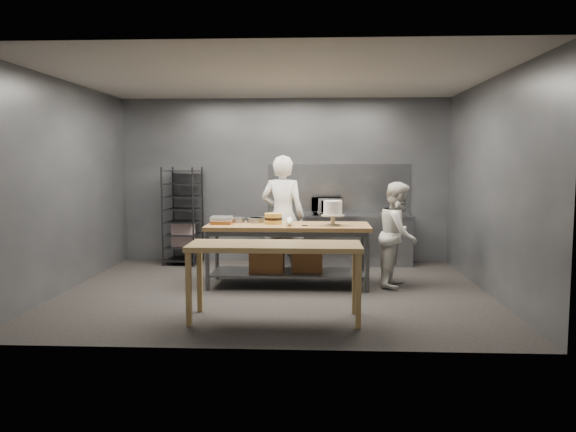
% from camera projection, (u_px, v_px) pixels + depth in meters
% --- Properties ---
extents(ground, '(6.00, 6.00, 0.00)m').
position_uv_depth(ground, '(275.00, 291.00, 8.03)').
color(ground, black).
rests_on(ground, ground).
extents(back_wall, '(6.00, 0.04, 3.00)m').
position_uv_depth(back_wall, '(285.00, 180.00, 10.37)').
color(back_wall, '#4C4F54').
rests_on(back_wall, ground).
extents(work_table, '(2.40, 0.90, 0.92)m').
position_uv_depth(work_table, '(287.00, 248.00, 8.34)').
color(work_table, olive).
rests_on(work_table, ground).
extents(near_counter, '(2.00, 0.70, 0.90)m').
position_uv_depth(near_counter, '(275.00, 251.00, 6.51)').
color(near_counter, olive).
rests_on(near_counter, ground).
extents(back_counter, '(2.60, 0.60, 0.90)m').
position_uv_depth(back_counter, '(339.00, 239.00, 10.10)').
color(back_counter, slate).
rests_on(back_counter, ground).
extents(splashback_panel, '(2.60, 0.02, 0.90)m').
position_uv_depth(splashback_panel, '(339.00, 189.00, 10.31)').
color(splashback_panel, slate).
rests_on(splashback_panel, back_counter).
extents(speed_rack, '(0.65, 0.69, 1.75)m').
position_uv_depth(speed_rack, '(183.00, 217.00, 10.12)').
color(speed_rack, black).
rests_on(speed_rack, ground).
extents(chef_behind, '(0.80, 0.62, 1.95)m').
position_uv_depth(chef_behind, '(283.00, 216.00, 9.02)').
color(chef_behind, white).
rests_on(chef_behind, ground).
extents(chef_right, '(0.80, 0.90, 1.55)m').
position_uv_depth(chef_right, '(398.00, 234.00, 8.30)').
color(chef_right, silver).
rests_on(chef_right, ground).
extents(microwave, '(0.54, 0.37, 0.30)m').
position_uv_depth(microwave, '(327.00, 206.00, 10.06)').
color(microwave, black).
rests_on(microwave, back_counter).
extents(frosted_cake_stand, '(0.34, 0.34, 0.36)m').
position_uv_depth(frosted_cake_stand, '(333.00, 210.00, 8.13)').
color(frosted_cake_stand, '#B6AD92').
rests_on(frosted_cake_stand, work_table).
extents(layer_cake, '(0.26, 0.26, 0.16)m').
position_uv_depth(layer_cake, '(273.00, 219.00, 8.35)').
color(layer_cake, gold).
rests_on(layer_cake, work_table).
extents(cake_pans, '(0.83, 0.36, 0.07)m').
position_uv_depth(cake_pans, '(242.00, 220.00, 8.56)').
color(cake_pans, gray).
rests_on(cake_pans, work_table).
extents(piping_bag, '(0.13, 0.38, 0.12)m').
position_uv_depth(piping_bag, '(289.00, 222.00, 8.05)').
color(piping_bag, white).
rests_on(piping_bag, work_table).
extents(offset_spatula, '(0.36, 0.02, 0.02)m').
position_uv_depth(offset_spatula, '(311.00, 226.00, 8.08)').
color(offset_spatula, slate).
rests_on(offset_spatula, work_table).
extents(pastry_clamshells, '(0.32, 0.35, 0.11)m').
position_uv_depth(pastry_clamshells, '(222.00, 220.00, 8.37)').
color(pastry_clamshells, '#9F5C1F').
rests_on(pastry_clamshells, work_table).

